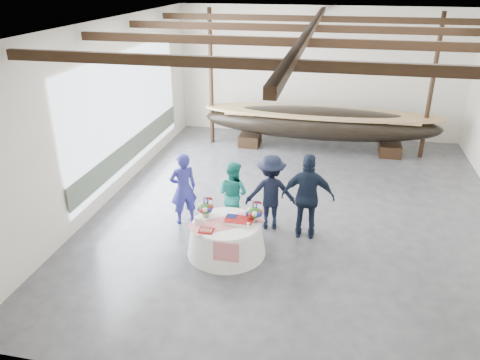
# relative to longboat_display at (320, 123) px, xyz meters

# --- Properties ---
(floor) EXTENTS (10.00, 12.00, 0.01)m
(floor) POSITION_rel_longboat_display_xyz_m (-0.19, -4.40, -0.93)
(floor) COLOR #3D3D42
(floor) RESTS_ON ground
(wall_back) EXTENTS (10.00, 0.02, 4.50)m
(wall_back) POSITION_rel_longboat_display_xyz_m (-0.19, 1.60, 1.32)
(wall_back) COLOR silver
(wall_back) RESTS_ON ground
(wall_front) EXTENTS (10.00, 0.02, 4.50)m
(wall_front) POSITION_rel_longboat_display_xyz_m (-0.19, -10.40, 1.32)
(wall_front) COLOR silver
(wall_front) RESTS_ON ground
(wall_left) EXTENTS (0.02, 12.00, 4.50)m
(wall_left) POSITION_rel_longboat_display_xyz_m (-5.19, -4.40, 1.32)
(wall_left) COLOR silver
(wall_left) RESTS_ON ground
(ceiling) EXTENTS (10.00, 12.00, 0.01)m
(ceiling) POSITION_rel_longboat_display_xyz_m (-0.19, -4.40, 3.57)
(ceiling) COLOR white
(ceiling) RESTS_ON wall_back
(pavilion_structure) EXTENTS (9.80, 11.76, 4.50)m
(pavilion_structure) POSITION_rel_longboat_display_xyz_m (-0.19, -3.63, 3.07)
(pavilion_structure) COLOR black
(pavilion_structure) RESTS_ON ground
(open_bay) EXTENTS (0.03, 7.00, 3.20)m
(open_bay) POSITION_rel_longboat_display_xyz_m (-5.14, -3.40, 0.89)
(open_bay) COLOR silver
(open_bay) RESTS_ON ground
(longboat_display) EXTENTS (7.79, 1.56, 1.46)m
(longboat_display) POSITION_rel_longboat_display_xyz_m (0.00, 0.00, 0.00)
(longboat_display) COLOR black
(longboat_display) RESTS_ON ground
(banquet_table) EXTENTS (1.68, 1.68, 0.73)m
(banquet_table) POSITION_rel_longboat_display_xyz_m (-1.55, -6.79, -0.57)
(banquet_table) COLOR white
(banquet_table) RESTS_ON ground
(tabletop_items) EXTENTS (1.58, 1.36, 0.40)m
(tabletop_items) POSITION_rel_longboat_display_xyz_m (-1.54, -6.66, -0.06)
(tabletop_items) COLOR red
(tabletop_items) RESTS_ON banquet_table
(guest_woman_blue) EXTENTS (0.77, 0.72, 1.77)m
(guest_woman_blue) POSITION_rel_longboat_display_xyz_m (-2.85, -5.70, -0.05)
(guest_woman_blue) COLOR navy
(guest_woman_blue) RESTS_ON ground
(guest_woman_teal) EXTENTS (0.96, 0.86, 1.62)m
(guest_woman_teal) POSITION_rel_longboat_display_xyz_m (-1.69, -5.57, -0.13)
(guest_woman_teal) COLOR #1A897C
(guest_woman_teal) RESTS_ON ground
(guest_man_left) EXTENTS (1.28, 0.90, 1.81)m
(guest_man_left) POSITION_rel_longboat_display_xyz_m (-0.81, -5.50, -0.03)
(guest_man_left) COLOR black
(guest_man_left) RESTS_ON ground
(guest_man_right) EXTENTS (1.19, 0.53, 2.00)m
(guest_man_right) POSITION_rel_longboat_display_xyz_m (0.06, -5.76, 0.07)
(guest_man_right) COLOR #131D30
(guest_man_right) RESTS_ON ground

